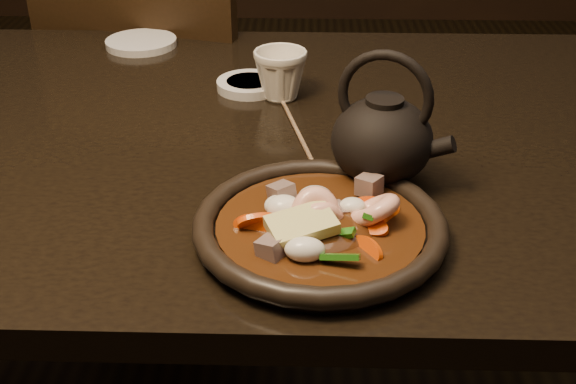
{
  "coord_description": "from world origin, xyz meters",
  "views": [
    {
      "loc": [
        0.2,
        -0.96,
        1.21
      ],
      "look_at": [
        0.18,
        -0.27,
        0.8
      ],
      "focal_mm": 45.0,
      "sensor_mm": 36.0,
      "label": 1
    }
  ],
  "objects_px": {
    "table": "(173,172)",
    "teapot": "(383,136)",
    "chair": "(168,100)",
    "tea_cup": "(280,73)",
    "plate": "(320,227)"
  },
  "relations": [
    {
      "from": "chair",
      "to": "teapot",
      "type": "xyz_separation_m",
      "value": [
        0.42,
        -0.74,
        0.27
      ]
    },
    {
      "from": "teapot",
      "to": "plate",
      "type": "bearing_deg",
      "value": -101.67
    },
    {
      "from": "chair",
      "to": "tea_cup",
      "type": "height_order",
      "value": "chair"
    },
    {
      "from": "table",
      "to": "chair",
      "type": "distance_m",
      "value": 0.61
    },
    {
      "from": "table",
      "to": "teapot",
      "type": "xyz_separation_m",
      "value": [
        0.3,
        -0.16,
        0.14
      ]
    },
    {
      "from": "tea_cup",
      "to": "teapot",
      "type": "relative_size",
      "value": 0.49
    },
    {
      "from": "table",
      "to": "plate",
      "type": "distance_m",
      "value": 0.37
    },
    {
      "from": "table",
      "to": "plate",
      "type": "bearing_deg",
      "value": -52.45
    },
    {
      "from": "plate",
      "to": "tea_cup",
      "type": "xyz_separation_m",
      "value": [
        -0.06,
        0.4,
        0.03
      ]
    },
    {
      "from": "chair",
      "to": "teapot",
      "type": "distance_m",
      "value": 0.89
    },
    {
      "from": "table",
      "to": "teapot",
      "type": "height_order",
      "value": "teapot"
    },
    {
      "from": "plate",
      "to": "chair",
      "type": "bearing_deg",
      "value": 111.4
    },
    {
      "from": "table",
      "to": "plate",
      "type": "xyz_separation_m",
      "value": [
        0.22,
        -0.29,
        0.09
      ]
    },
    {
      "from": "table",
      "to": "teapot",
      "type": "distance_m",
      "value": 0.37
    },
    {
      "from": "table",
      "to": "chair",
      "type": "relative_size",
      "value": 1.61
    }
  ]
}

